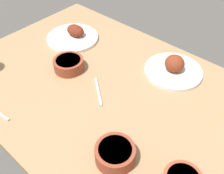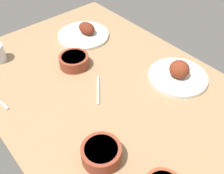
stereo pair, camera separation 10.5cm
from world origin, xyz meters
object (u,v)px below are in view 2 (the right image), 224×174
(plate_center_main, at_px, (84,33))
(bowl_pasta, at_px, (101,153))
(plate_far_side, at_px, (178,74))
(bowl_onions, at_px, (74,60))
(spoon_loose, at_px, (98,90))

(plate_center_main, bearing_deg, bowl_pasta, -31.86)
(plate_far_side, bearing_deg, plate_center_main, -168.41)
(plate_far_side, xyz_separation_m, bowl_onions, (-0.37, -0.29, 0.01))
(plate_center_main, xyz_separation_m, plate_far_side, (0.54, 0.11, 0.01))
(plate_far_side, distance_m, spoon_loose, 0.35)
(plate_far_side, xyz_separation_m, spoon_loose, (-0.16, -0.31, -0.02))
(bowl_onions, xyz_separation_m, spoon_loose, (0.20, -0.02, -0.02))
(plate_far_side, relative_size, spoon_loose, 1.59)
(bowl_onions, bearing_deg, bowl_pasta, -24.51)
(plate_center_main, distance_m, spoon_loose, 0.43)
(plate_far_side, relative_size, bowl_onions, 1.89)
(bowl_pasta, height_order, spoon_loose, bowl_pasta)
(spoon_loose, bearing_deg, bowl_onions, 32.13)
(plate_center_main, xyz_separation_m, bowl_onions, (0.17, -0.18, 0.01))
(plate_center_main, xyz_separation_m, bowl_pasta, (0.63, -0.39, 0.01))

